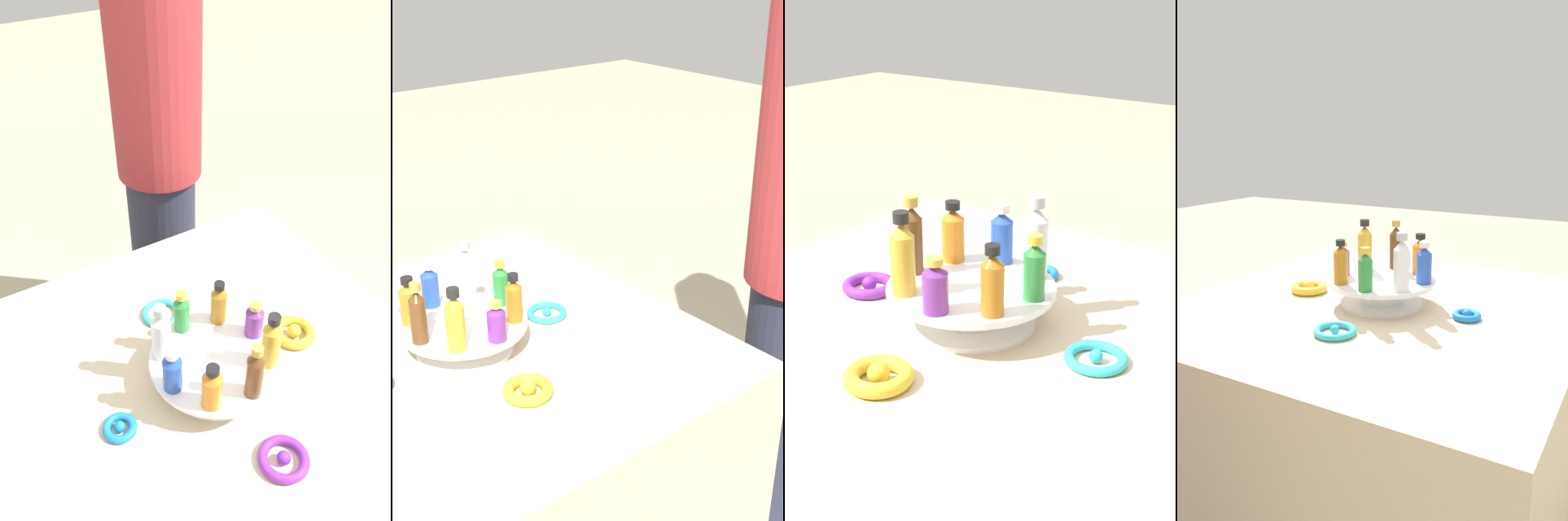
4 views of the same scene
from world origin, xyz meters
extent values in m
cube|color=beige|center=(0.00, 0.00, 0.36)|extent=(1.05, 1.05, 0.71)
cylinder|color=white|center=(0.00, 0.00, 0.72)|extent=(0.23, 0.23, 0.01)
cylinder|color=white|center=(0.00, 0.00, 0.75)|extent=(0.12, 0.12, 0.05)
cylinder|color=white|center=(0.00, 0.00, 0.78)|extent=(0.30, 0.30, 0.01)
cylinder|color=orange|center=(-0.09, 0.07, 0.83)|extent=(0.04, 0.04, 0.08)
cone|color=orange|center=(-0.09, 0.07, 0.88)|extent=(0.04, 0.04, 0.02)
cylinder|color=black|center=(-0.09, 0.07, 0.89)|extent=(0.03, 0.03, 0.01)
cylinder|color=brown|center=(-0.12, -0.02, 0.84)|extent=(0.04, 0.04, 0.10)
cone|color=brown|center=(-0.12, -0.02, 0.90)|extent=(0.03, 0.03, 0.02)
cylinder|color=#B79338|center=(-0.12, -0.02, 0.92)|extent=(0.02, 0.02, 0.02)
cylinder|color=gold|center=(-0.07, -0.09, 0.84)|extent=(0.04, 0.04, 0.10)
cone|color=gold|center=(-0.07, -0.09, 0.90)|extent=(0.04, 0.04, 0.02)
cylinder|color=black|center=(-0.07, -0.09, 0.92)|extent=(0.03, 0.03, 0.02)
cylinder|color=#702D93|center=(0.02, -0.12, 0.82)|extent=(0.04, 0.04, 0.07)
cone|color=#702D93|center=(0.02, -0.12, 0.86)|extent=(0.04, 0.04, 0.01)
cylinder|color=gold|center=(0.02, -0.12, 0.87)|extent=(0.03, 0.03, 0.01)
cylinder|color=#AD6B19|center=(0.09, -0.07, 0.83)|extent=(0.04, 0.04, 0.08)
cone|color=#AD6B19|center=(0.09, -0.07, 0.88)|extent=(0.04, 0.04, 0.02)
cylinder|color=black|center=(0.09, -0.07, 0.90)|extent=(0.02, 0.02, 0.02)
cylinder|color=#288438|center=(0.12, 0.02, 0.82)|extent=(0.04, 0.04, 0.08)
cone|color=#288438|center=(0.12, 0.02, 0.87)|extent=(0.04, 0.04, 0.02)
cylinder|color=gold|center=(0.12, 0.02, 0.89)|extent=(0.02, 0.02, 0.01)
cylinder|color=silver|center=(0.07, 0.09, 0.84)|extent=(0.04, 0.04, 0.11)
cone|color=silver|center=(0.07, 0.09, 0.90)|extent=(0.04, 0.04, 0.02)
cylinder|color=#B2B2B7|center=(0.07, 0.09, 0.92)|extent=(0.03, 0.03, 0.02)
cylinder|color=#234CAD|center=(-0.02, 0.12, 0.82)|extent=(0.04, 0.04, 0.08)
cone|color=#234CAD|center=(-0.02, 0.12, 0.87)|extent=(0.04, 0.04, 0.02)
cylinder|color=silver|center=(-0.02, 0.12, 0.89)|extent=(0.03, 0.03, 0.01)
torus|color=blue|center=(-0.01, 0.24, 0.72)|extent=(0.07, 0.07, 0.02)
sphere|color=blue|center=(-0.01, 0.24, 0.72)|extent=(0.03, 0.03, 0.03)
torus|color=purple|center=(-0.24, -0.01, 0.72)|extent=(0.10, 0.10, 0.02)
sphere|color=purple|center=(-0.24, -0.01, 0.73)|extent=(0.03, 0.03, 0.03)
torus|color=gold|center=(0.01, -0.24, 0.72)|extent=(0.11, 0.11, 0.02)
sphere|color=gold|center=(0.01, -0.24, 0.73)|extent=(0.03, 0.03, 0.03)
torus|color=#2DB7CC|center=(0.24, 0.01, 0.72)|extent=(0.10, 0.10, 0.02)
sphere|color=#2DB7CC|center=(0.24, 0.01, 0.72)|extent=(0.02, 0.02, 0.02)
camera|label=1|loc=(-0.60, 0.42, 1.67)|focal=35.00mm
camera|label=2|loc=(-0.71, -1.30, 1.61)|focal=50.00mm
camera|label=3|loc=(0.69, -0.91, 1.30)|focal=50.00mm
camera|label=4|loc=(1.17, 0.63, 1.17)|focal=35.00mm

